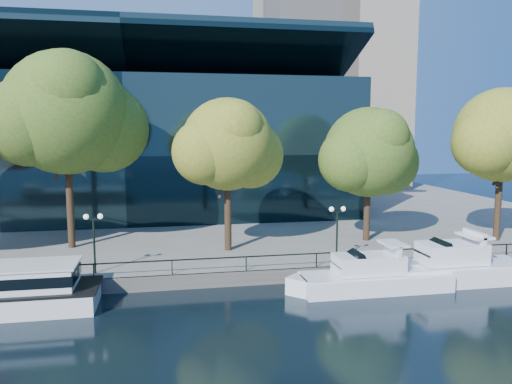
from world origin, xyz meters
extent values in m
plane|color=black|center=(0.00, 0.00, 0.00)|extent=(160.00, 160.00, 0.00)
cube|color=slate|center=(0.00, 36.50, 0.50)|extent=(90.00, 67.00, 1.00)
cube|color=#47443F|center=(0.00, 3.05, 0.50)|extent=(90.00, 0.25, 1.00)
cube|color=black|center=(0.00, 3.25, 1.95)|extent=(88.20, 0.08, 0.08)
cube|color=black|center=(0.00, 3.25, 1.45)|extent=(0.07, 0.07, 0.90)
cube|color=black|center=(-4.00, 32.00, 8.00)|extent=(50.00, 24.00, 16.00)
cube|color=black|center=(-4.00, 28.00, 17.50)|extent=(50.00, 17.14, 7.86)
cube|color=tan|center=(28.00, 55.00, 32.50)|extent=(22.00, 22.00, 65.00)
cube|color=white|center=(13.14, 0.41, 0.57)|extent=(9.93, 2.84, 1.13)
cube|color=white|center=(8.18, 0.41, 0.57)|extent=(2.17, 2.17, 1.13)
cube|color=white|center=(13.14, 0.41, 1.15)|extent=(9.73, 2.78, 0.08)
cube|color=white|center=(12.64, 0.41, 1.84)|extent=(4.47, 2.13, 1.23)
cube|color=black|center=(11.35, 0.41, 1.94)|extent=(1.95, 2.04, 1.55)
cube|color=white|center=(14.33, 0.41, 2.74)|extent=(0.24, 2.21, 0.76)
cube|color=white|center=(14.33, 0.41, 3.12)|extent=(1.32, 2.21, 0.14)
cube|color=white|center=(19.46, 0.95, 0.66)|extent=(9.87, 3.07, 1.32)
cube|color=white|center=(14.53, 0.95, 0.66)|extent=(2.42, 2.42, 1.32)
cube|color=white|center=(19.46, 0.95, 1.34)|extent=(9.67, 3.01, 0.09)
cube|color=white|center=(18.97, 0.95, 2.14)|extent=(4.44, 2.30, 1.43)
cube|color=black|center=(17.69, 0.95, 2.25)|extent=(2.01, 2.21, 1.66)
cube|color=white|center=(20.65, 0.95, 3.18)|extent=(0.27, 2.39, 0.88)
cube|color=white|center=(20.65, 0.95, 3.29)|extent=(1.53, 2.39, 0.16)
cylinder|color=black|center=(-7.89, 12.58, 5.36)|extent=(0.56, 0.56, 8.71)
cylinder|color=black|center=(-7.39, 12.78, 8.78)|extent=(1.33, 2.04, 4.34)
cylinder|color=black|center=(-8.29, 12.28, 8.47)|extent=(1.22, 1.39, 3.88)
sphere|color=#3B581B|center=(-7.89, 12.58, 11.89)|extent=(9.83, 9.83, 9.83)
sphere|color=#3B581B|center=(-5.19, 14.05, 10.67)|extent=(7.37, 7.37, 7.37)
sphere|color=#3B581B|center=(-10.34, 11.59, 11.16)|extent=(6.88, 6.88, 6.88)
sphere|color=#3B581B|center=(-7.40, 10.61, 13.61)|extent=(5.90, 5.90, 5.90)
cylinder|color=black|center=(4.56, 9.29, 4.37)|extent=(0.56, 0.56, 6.74)
cylinder|color=black|center=(5.06, 9.49, 7.02)|extent=(1.11, 1.66, 3.38)
cylinder|color=black|center=(4.16, 8.99, 6.78)|extent=(1.02, 1.15, 3.02)
sphere|color=olive|center=(4.56, 9.29, 9.43)|extent=(7.24, 7.24, 7.24)
sphere|color=olive|center=(6.55, 10.38, 8.52)|extent=(5.43, 5.43, 5.43)
sphere|color=olive|center=(2.75, 8.57, 8.88)|extent=(5.07, 5.07, 5.07)
sphere|color=olive|center=(4.92, 7.85, 10.69)|extent=(4.34, 4.34, 4.34)
cylinder|color=black|center=(16.86, 10.61, 4.06)|extent=(0.56, 0.56, 6.12)
cylinder|color=black|center=(17.36, 10.81, 6.47)|extent=(1.04, 1.53, 3.08)
cylinder|color=black|center=(16.46, 10.31, 6.25)|extent=(0.95, 1.07, 2.75)
sphere|color=#3B581B|center=(16.86, 10.61, 8.65)|extent=(7.66, 7.66, 7.66)
sphere|color=#3B581B|center=(18.97, 11.76, 7.69)|extent=(5.75, 5.75, 5.75)
sphere|color=#3B581B|center=(14.94, 9.84, 8.08)|extent=(5.36, 5.36, 5.36)
sphere|color=#3B581B|center=(17.24, 9.08, 9.99)|extent=(4.60, 4.60, 4.60)
cylinder|color=black|center=(28.01, 8.52, 4.64)|extent=(0.56, 0.56, 7.29)
cylinder|color=black|center=(28.51, 8.72, 7.50)|extent=(1.17, 1.76, 3.65)
cylinder|color=black|center=(27.61, 8.22, 7.24)|extent=(1.07, 1.21, 3.26)
sphere|color=olive|center=(28.01, 8.52, 10.11)|extent=(8.02, 8.02, 8.02)
sphere|color=olive|center=(26.00, 7.72, 9.51)|extent=(5.61, 5.61, 5.61)
cylinder|color=black|center=(-5.06, 4.50, 2.80)|extent=(0.14, 0.14, 3.60)
cube|color=black|center=(-5.06, 4.50, 4.65)|extent=(0.90, 0.06, 0.06)
sphere|color=white|center=(-5.51, 4.50, 4.85)|extent=(0.36, 0.36, 0.36)
sphere|color=white|center=(-4.61, 4.50, 4.85)|extent=(0.36, 0.36, 0.36)
cylinder|color=black|center=(11.93, 4.50, 2.80)|extent=(0.14, 0.14, 3.60)
cube|color=black|center=(11.93, 4.50, 4.65)|extent=(0.90, 0.06, 0.06)
sphere|color=white|center=(11.48, 4.50, 4.85)|extent=(0.36, 0.36, 0.36)
sphere|color=white|center=(12.38, 4.50, 4.85)|extent=(0.36, 0.36, 0.36)
camera|label=1|loc=(-0.52, -29.46, 10.55)|focal=35.00mm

